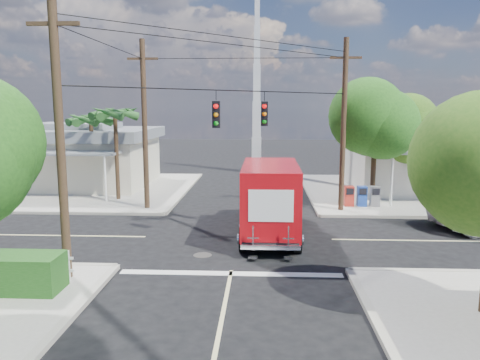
{
  "coord_description": "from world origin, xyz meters",
  "views": [
    {
      "loc": [
        1.06,
        -19.32,
        5.58
      ],
      "look_at": [
        0.0,
        2.0,
        2.2
      ],
      "focal_mm": 35.0,
      "sensor_mm": 36.0,
      "label": 1
    }
  ],
  "objects": [
    {
      "name": "palm_nw_front",
      "position": [
        -7.5,
        7.5,
        5.04
      ],
      "size": [
        3.01,
        3.08,
        5.59
      ],
      "color": "#422D1C",
      "rests_on": "sidewalk_nw"
    },
    {
      "name": "tree_ne_back",
      "position": [
        9.81,
        8.96,
        4.19
      ],
      "size": [
        3.77,
        3.66,
        5.82
      ],
      "color": "#422D1C",
      "rests_on": "sidewalk_ne"
    },
    {
      "name": "delivery_truck",
      "position": [
        1.37,
        0.63,
        1.62
      ],
      "size": [
        2.42,
        7.41,
        3.19
      ],
      "color": "black",
      "rests_on": "ground"
    },
    {
      "name": "ground",
      "position": [
        0.0,
        0.0,
        0.0
      ],
      "size": [
        120.0,
        120.0,
        0.0
      ],
      "primitive_type": "plane",
      "color": "black",
      "rests_on": "ground"
    },
    {
      "name": "tree_ne_front",
      "position": [
        7.21,
        6.76,
        4.77
      ],
      "size": [
        4.21,
        4.14,
        6.66
      ],
      "color": "#422D1C",
      "rests_on": "sidewalk_ne"
    },
    {
      "name": "building_nw",
      "position": [
        -12.0,
        12.46,
        2.22
      ],
      "size": [
        10.8,
        10.2,
        4.3
      ],
      "color": "beige",
      "rests_on": "sidewalk_nw"
    },
    {
      "name": "sidewalk_ne",
      "position": [
        10.88,
        10.88,
        0.07
      ],
      "size": [
        14.12,
        14.12,
        0.14
      ],
      "color": "#A59F95",
      "rests_on": "ground"
    },
    {
      "name": "vending_boxes",
      "position": [
        6.5,
        6.2,
        0.69
      ],
      "size": [
        1.9,
        0.5,
        1.1
      ],
      "color": "red",
      "rests_on": "sidewalk_ne"
    },
    {
      "name": "palm_nw_back",
      "position": [
        -9.5,
        9.0,
        4.67
      ],
      "size": [
        3.01,
        3.08,
        5.19
      ],
      "color": "#422D1C",
      "rests_on": "sidewalk_nw"
    },
    {
      "name": "road_markings",
      "position": [
        0.0,
        -1.47,
        0.01
      ],
      "size": [
        32.0,
        32.0,
        0.01
      ],
      "color": "beige",
      "rests_on": "ground"
    },
    {
      "name": "building_ne",
      "position": [
        12.5,
        11.97,
        2.32
      ],
      "size": [
        11.8,
        10.2,
        4.5
      ],
      "color": "silver",
      "rests_on": "sidewalk_ne"
    },
    {
      "name": "utility_poles",
      "position": [
        -1.58,
        1.6,
        4.67
      ],
      "size": [
        12.0,
        10.68,
        9.0
      ],
      "color": "#473321",
      "rests_on": "ground"
    },
    {
      "name": "radio_tower",
      "position": [
        0.5,
        20.0,
        5.64
      ],
      "size": [
        0.8,
        0.8,
        17.0
      ],
      "color": "silver",
      "rests_on": "ground"
    },
    {
      "name": "sidewalk_nw",
      "position": [
        -10.88,
        10.88,
        0.07
      ],
      "size": [
        14.12,
        14.12,
        0.14
      ],
      "color": "#A59F95",
      "rests_on": "ground"
    }
  ]
}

